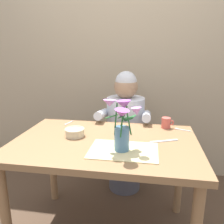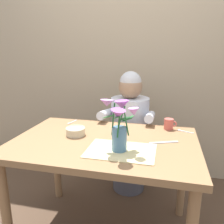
{
  "view_description": "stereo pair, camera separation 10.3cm",
  "coord_description": "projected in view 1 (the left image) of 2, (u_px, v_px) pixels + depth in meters",
  "views": [
    {
      "loc": [
        0.27,
        -1.38,
        1.31
      ],
      "look_at": [
        0.04,
        0.05,
        0.92
      ],
      "focal_mm": 36.96,
      "sensor_mm": 36.0,
      "label": 1
    },
    {
      "loc": [
        0.38,
        -1.36,
        1.31
      ],
      "look_at": [
        0.04,
        0.05,
        0.92
      ],
      "focal_mm": 36.96,
      "sensor_mm": 36.0,
      "label": 2
    }
  ],
  "objects": [
    {
      "name": "spoon_1",
      "position": [
        180.0,
        129.0,
        1.71
      ],
      "size": [
        0.12,
        0.06,
        0.01
      ],
      "color": "silver",
      "rests_on": "dining_table"
    },
    {
      "name": "ceramic_bowl",
      "position": [
        75.0,
        132.0,
        1.57
      ],
      "size": [
        0.14,
        0.14,
        0.06
      ],
      "color": "beige",
      "rests_on": "dining_table"
    },
    {
      "name": "dinner_knife",
      "position": [
        164.0,
        141.0,
        1.49
      ],
      "size": [
        0.18,
        0.09,
        0.0
      ],
      "primitive_type": "cube",
      "rotation": [
        0.0,
        0.0,
        0.38
      ],
      "color": "silver",
      "rests_on": "dining_table"
    },
    {
      "name": "wood_panel_backdrop",
      "position": [
        124.0,
        56.0,
        2.37
      ],
      "size": [
        4.0,
        0.1,
        2.5
      ],
      "primitive_type": "cube",
      "color": "tan",
      "rests_on": "ground_plane"
    },
    {
      "name": "seated_person",
      "position": [
        125.0,
        134.0,
        2.13
      ],
      "size": [
        0.45,
        0.47,
        1.14
      ],
      "rotation": [
        0.0,
        0.0,
        -0.05
      ],
      "color": "#4C4C56",
      "rests_on": "ground_plane"
    },
    {
      "name": "flower_vase",
      "position": [
        122.0,
        124.0,
        1.31
      ],
      "size": [
        0.23,
        0.24,
        0.31
      ],
      "color": "teal",
      "rests_on": "dining_table"
    },
    {
      "name": "striped_placemat",
      "position": [
        123.0,
        150.0,
        1.35
      ],
      "size": [
        0.4,
        0.28,
        0.0
      ],
      "primitive_type": "cube",
      "color": "beige",
      "rests_on": "dining_table"
    },
    {
      "name": "dining_table",
      "position": [
        105.0,
        154.0,
        1.53
      ],
      "size": [
        1.2,
        0.8,
        0.74
      ],
      "color": "olive",
      "rests_on": "ground_plane"
    },
    {
      "name": "ceramic_mug",
      "position": [
        166.0,
        123.0,
        1.74
      ],
      "size": [
        0.09,
        0.07,
        0.08
      ],
      "color": "#CC564C",
      "rests_on": "dining_table"
    },
    {
      "name": "spoon_0",
      "position": [
        68.0,
        123.0,
        1.84
      ],
      "size": [
        0.04,
        0.12,
        0.01
      ],
      "color": "silver",
      "rests_on": "dining_table"
    }
  ]
}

